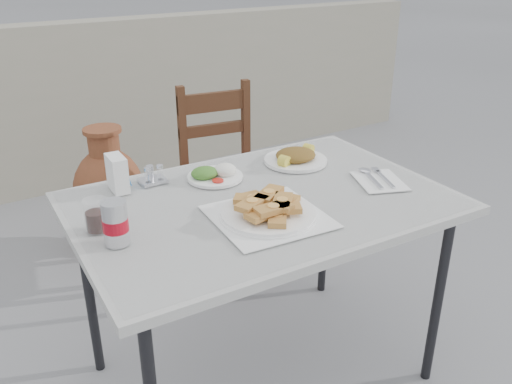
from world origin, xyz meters
TOP-DOWN VIEW (x-y plane):
  - ground at (0.00, 0.00)m, footprint 80.00×80.00m
  - cafe_table at (-0.16, -0.02)m, footprint 1.41×0.98m
  - pide_plate at (-0.22, -0.16)m, footprint 0.40×0.40m
  - salad_rice_plate at (-0.22, 0.24)m, footprint 0.22×0.22m
  - salad_chopped_plate at (0.16, 0.21)m, footprint 0.27×0.27m
  - soda_can at (-0.72, -0.06)m, footprint 0.08×0.08m
  - cola_glass at (-0.75, 0.06)m, footprint 0.08×0.08m
  - napkin_holder at (-0.58, 0.33)m, footprint 0.08×0.12m
  - condiment_caddy at (-0.44, 0.33)m, footprint 0.10×0.08m
  - cutlery_napkin at (0.32, -0.12)m, footprint 0.24×0.27m
  - chair at (0.21, 0.92)m, footprint 0.50×0.50m
  - terracotta_urn at (-0.31, 1.43)m, footprint 0.42×0.42m
  - back_wall at (0.00, 2.50)m, footprint 6.00×0.25m

SIDE VIEW (x-z plane):
  - ground at x=0.00m, z-range 0.00..0.00m
  - terracotta_urn at x=-0.31m, z-range -0.03..0.71m
  - chair at x=0.21m, z-range 0.02..1.02m
  - back_wall at x=0.00m, z-range 0.00..1.20m
  - cafe_table at x=-0.16m, z-range 0.36..1.19m
  - cutlery_napkin at x=0.32m, z-range 0.83..0.85m
  - salad_rice_plate at x=-0.22m, z-range 0.83..0.88m
  - salad_chopped_plate at x=0.16m, z-range 0.83..0.89m
  - condiment_caddy at x=-0.44m, z-range 0.82..0.89m
  - pide_plate at x=-0.22m, z-range 0.83..0.91m
  - cola_glass at x=-0.75m, z-range 0.83..0.94m
  - napkin_holder at x=-0.58m, z-range 0.83..0.97m
  - soda_can at x=-0.72m, z-range 0.83..0.98m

